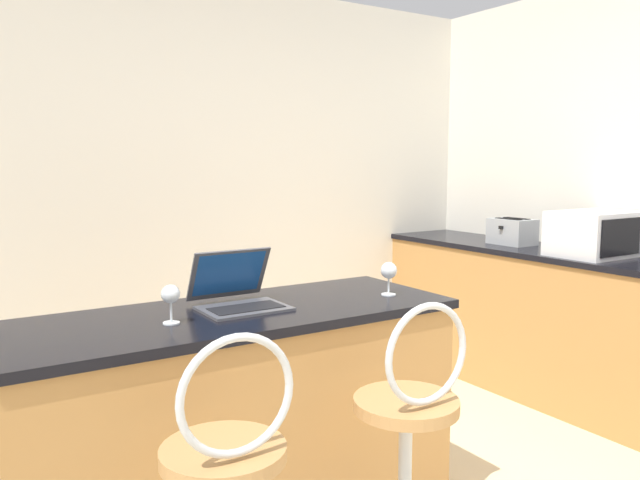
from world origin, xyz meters
TOP-DOWN VIEW (x-y plane):
  - wall_back at (0.00, 2.38)m, footprint 12.00×0.06m
  - breakfast_bar at (-0.66, 0.71)m, footprint 1.68×0.62m
  - counter_right at (1.71, 0.92)m, footprint 0.59×2.88m
  - bar_stool_far at (-0.34, 0.08)m, footprint 0.40×0.40m
  - laptop at (-0.62, 0.76)m, footprint 0.31×0.31m
  - microwave at (1.71, 0.82)m, footprint 0.51×0.37m
  - toaster at (1.70, 1.44)m, footprint 0.22×0.28m
  - wine_glass_tall at (-0.01, 0.62)m, footprint 0.07×0.07m
  - wine_glass_short at (-0.92, 0.65)m, footprint 0.06×0.06m

SIDE VIEW (x-z plane):
  - counter_right at x=1.71m, z-range 0.00..0.94m
  - breakfast_bar at x=-0.66m, z-range 0.00..0.94m
  - bar_stool_far at x=-0.34m, z-range -0.02..1.04m
  - laptop at x=-0.62m, z-range 0.89..1.10m
  - toaster at x=1.70m, z-range 0.94..1.11m
  - wine_glass_short at x=-0.92m, z-range 0.97..1.10m
  - wine_glass_tall at x=-0.01m, z-range 0.97..1.10m
  - microwave at x=1.71m, z-range 0.94..1.20m
  - wall_back at x=0.00m, z-range 0.00..2.60m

